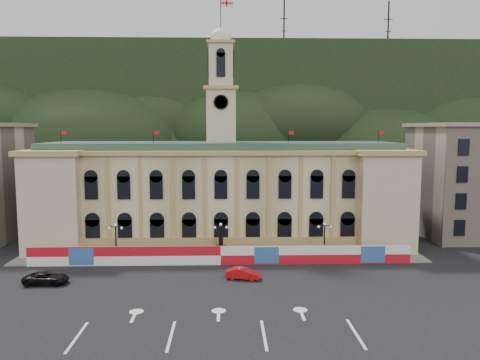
{
  "coord_description": "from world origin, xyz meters",
  "views": [
    {
      "loc": [
        0.84,
        -44.5,
        17.71
      ],
      "look_at": [
        2.61,
        18.0,
        10.81
      ],
      "focal_mm": 35.0,
      "sensor_mm": 36.0,
      "label": 1
    }
  ],
  "objects_px": {
    "red_sedan": "(243,273)",
    "black_suv": "(46,278)",
    "lamp_center": "(221,238)",
    "statue": "(221,250)"
  },
  "relations": [
    {
      "from": "red_sedan",
      "to": "black_suv",
      "type": "height_order",
      "value": "black_suv"
    },
    {
      "from": "black_suv",
      "to": "red_sedan",
      "type": "bearing_deg",
      "value": -87.24
    },
    {
      "from": "lamp_center",
      "to": "red_sedan",
      "type": "height_order",
      "value": "lamp_center"
    },
    {
      "from": "statue",
      "to": "lamp_center",
      "type": "distance_m",
      "value": 2.14
    },
    {
      "from": "red_sedan",
      "to": "black_suv",
      "type": "xyz_separation_m",
      "value": [
        -22.56,
        -1.18,
        0.02
      ]
    },
    {
      "from": "statue",
      "to": "lamp_center",
      "type": "xyz_separation_m",
      "value": [
        0.0,
        -1.0,
        1.89
      ]
    },
    {
      "from": "black_suv",
      "to": "statue",
      "type": "bearing_deg",
      "value": -63.27
    },
    {
      "from": "red_sedan",
      "to": "statue",
      "type": "bearing_deg",
      "value": 28.43
    },
    {
      "from": "statue",
      "to": "lamp_center",
      "type": "bearing_deg",
      "value": -90.0
    },
    {
      "from": "lamp_center",
      "to": "red_sedan",
      "type": "distance_m",
      "value": 8.71
    }
  ]
}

